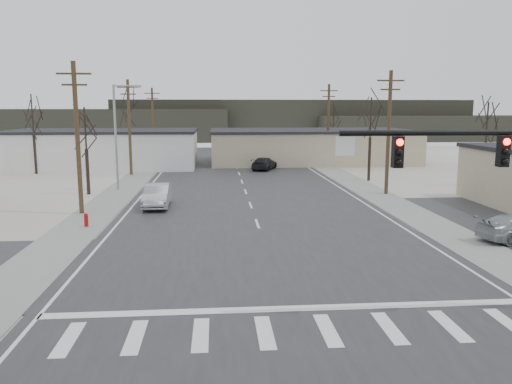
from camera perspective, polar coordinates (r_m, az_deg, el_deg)
ground at (r=22.83m, az=1.82°, el=-8.27°), size 140.00×140.00×0.00m
main_road at (r=37.33m, az=-0.74°, el=-1.24°), size 18.00×110.00×0.05m
cross_road at (r=22.82m, az=1.82°, el=-8.23°), size 90.00×10.00×0.04m
sidewalk_left at (r=42.96m, az=-15.45°, el=-0.17°), size 3.00×90.00×0.06m
sidewalk_right at (r=44.15m, az=12.68°, el=0.20°), size 3.00×90.00×0.06m
fire_hydrant at (r=31.28m, az=-18.84°, el=-3.05°), size 0.24×0.24×0.87m
building_left_far at (r=63.25m, az=-16.99°, el=4.78°), size 22.30×12.30×4.50m
building_right_far at (r=66.95m, az=6.18°, el=5.28°), size 26.30×14.30×4.30m
upole_left_b at (r=34.85m, az=-19.74°, el=6.06°), size 2.20×0.30×10.00m
upole_left_c at (r=54.39m, az=-14.27°, el=7.34°), size 2.20×0.30×10.00m
upole_left_d at (r=74.18m, az=-11.70°, el=7.92°), size 2.20×0.30×10.00m
upole_right_a at (r=42.03m, az=14.92°, el=6.78°), size 2.20×0.30×10.00m
upole_right_b at (r=63.19m, az=8.25°, el=7.78°), size 2.20×0.30×10.00m
streetlight_main at (r=44.44m, az=-15.51°, el=6.70°), size 2.40×0.25×9.00m
tree_left_near at (r=42.96m, az=-18.92°, el=6.65°), size 3.30×3.30×7.35m
tree_right_mid at (r=49.91m, az=12.98°, el=8.04°), size 3.74×3.74×8.33m
tree_left_far at (r=68.59m, az=-14.44°, el=8.59°), size 3.96×3.96×8.82m
tree_right_far at (r=75.66m, az=8.85°, el=8.29°), size 3.52×3.52×7.84m
tree_lot at (r=50.01m, az=24.89°, el=7.01°), size 3.52×3.52×7.84m
tree_left_mid at (r=58.95m, az=-24.20°, el=7.98°), size 3.96×3.96×8.82m
hill_left at (r=118.23m, az=-20.72°, el=7.16°), size 70.00×18.00×7.00m
hill_center at (r=118.92m, az=3.90°, el=8.24°), size 80.00×18.00×9.00m
hill_right at (r=123.39m, az=20.74°, el=6.88°), size 60.00×18.00×5.50m
sedan_crossing at (r=36.35m, az=-11.24°, el=-0.38°), size 1.78×4.95×1.62m
car_far_a at (r=57.63m, az=0.94°, el=3.28°), size 3.68×5.31×1.43m
car_far_b at (r=83.39m, az=-2.68°, el=5.21°), size 1.88×4.49×1.52m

